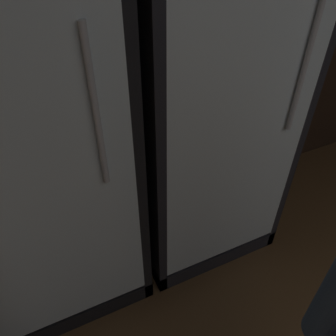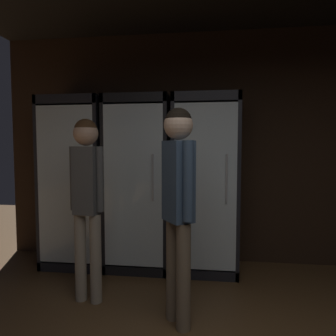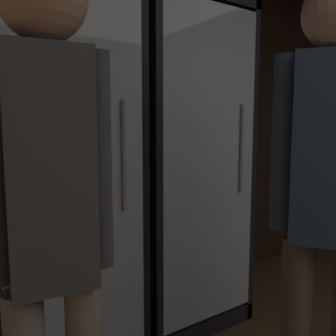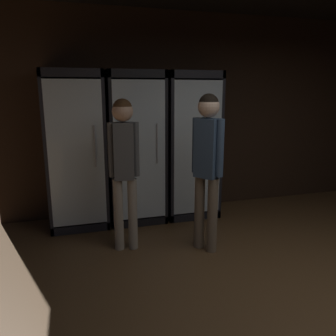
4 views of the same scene
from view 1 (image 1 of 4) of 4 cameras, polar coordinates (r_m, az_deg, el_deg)
cooler_left at (r=1.30m, az=-25.27°, el=8.89°), size 0.72×0.62×1.99m
cooler_center at (r=1.48m, az=5.77°, el=16.14°), size 0.72×0.62×1.99m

